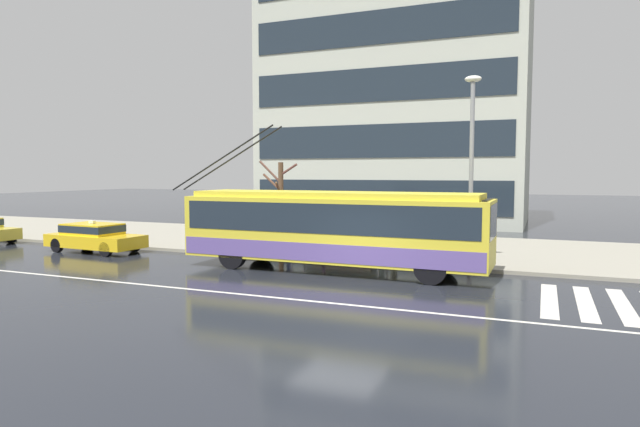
% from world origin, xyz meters
% --- Properties ---
extents(ground_plane, '(160.00, 160.00, 0.00)m').
position_xyz_m(ground_plane, '(0.00, 0.00, 0.00)').
color(ground_plane, '#21242A').
extents(sidewalk_slab, '(80.00, 10.00, 0.14)m').
position_xyz_m(sidewalk_slab, '(0.00, 9.99, 0.07)').
color(sidewalk_slab, gray).
rests_on(sidewalk_slab, ground_plane).
extents(crosswalk_stripe_edge_near, '(0.44, 4.40, 0.01)m').
position_xyz_m(crosswalk_stripe_edge_near, '(5.67, 1.50, 0.00)').
color(crosswalk_stripe_edge_near, beige).
rests_on(crosswalk_stripe_edge_near, ground_plane).
extents(crosswalk_stripe_inner_a, '(0.44, 4.40, 0.01)m').
position_xyz_m(crosswalk_stripe_inner_a, '(6.57, 1.50, 0.00)').
color(crosswalk_stripe_inner_a, beige).
rests_on(crosswalk_stripe_inner_a, ground_plane).
extents(crosswalk_stripe_center, '(0.44, 4.40, 0.01)m').
position_xyz_m(crosswalk_stripe_center, '(7.47, 1.50, 0.00)').
color(crosswalk_stripe_center, beige).
rests_on(crosswalk_stripe_center, ground_plane).
extents(lane_centre_line, '(72.00, 0.14, 0.01)m').
position_xyz_m(lane_centre_line, '(0.00, -1.20, 0.00)').
color(lane_centre_line, silver).
rests_on(lane_centre_line, ground_plane).
extents(trolleybus, '(12.27, 2.57, 5.28)m').
position_xyz_m(trolleybus, '(-1.52, 3.39, 1.57)').
color(trolleybus, yellow).
rests_on(trolleybus, ground_plane).
extents(taxi_queued_behind_bus, '(4.60, 2.06, 1.39)m').
position_xyz_m(taxi_queued_behind_bus, '(-13.02, 3.66, 0.70)').
color(taxi_queued_behind_bus, yellow).
rests_on(taxi_queued_behind_bus, ground_plane).
extents(bus_shelter, '(4.16, 1.66, 2.49)m').
position_xyz_m(bus_shelter, '(-2.58, 7.10, 2.01)').
color(bus_shelter, gray).
rests_on(bus_shelter, sidewalk_slab).
extents(pedestrian_at_shelter, '(1.12, 1.12, 1.97)m').
position_xyz_m(pedestrian_at_shelter, '(-6.38, 6.73, 1.68)').
color(pedestrian_at_shelter, '#18334B').
rests_on(pedestrian_at_shelter, sidewalk_slab).
extents(pedestrian_approaching_curb, '(0.43, 0.43, 1.66)m').
position_xyz_m(pedestrian_approaching_curb, '(-2.93, 5.96, 1.12)').
color(pedestrian_approaching_curb, '#4E3F50').
rests_on(pedestrian_approaching_curb, sidewalk_slab).
extents(pedestrian_walking_past, '(1.44, 1.44, 2.01)m').
position_xyz_m(pedestrian_walking_past, '(-0.18, 6.59, 1.78)').
color(pedestrian_walking_past, '#494D42').
rests_on(pedestrian_walking_past, sidewalk_slab).
extents(pedestrian_waiting_by_pole, '(1.28, 1.28, 1.95)m').
position_xyz_m(pedestrian_waiting_by_pole, '(-4.93, 6.72, 1.71)').
color(pedestrian_waiting_by_pole, '#29314B').
rests_on(pedestrian_waiting_by_pole, sidewalk_slab).
extents(street_lamp, '(0.60, 0.32, 6.89)m').
position_xyz_m(street_lamp, '(2.96, 5.84, 4.20)').
color(street_lamp, gray).
rests_on(street_lamp, sidewalk_slab).
extents(street_tree_bare, '(2.06, 1.27, 3.96)m').
position_xyz_m(street_tree_bare, '(-6.02, 8.13, 2.32)').
color(street_tree_bare, brown).
rests_on(street_tree_bare, sidewalk_slab).
extents(office_tower_corner_left, '(18.40, 11.11, 18.44)m').
position_xyz_m(office_tower_corner_left, '(-4.68, 24.64, 9.23)').
color(office_tower_corner_left, '#B2B7A8').
rests_on(office_tower_corner_left, ground_plane).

